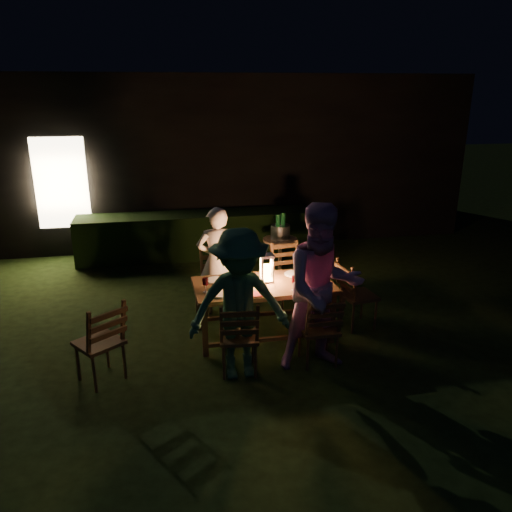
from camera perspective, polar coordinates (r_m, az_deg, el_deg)
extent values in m
plane|color=black|center=(5.93, 1.01, -11.14)|extent=(40.00, 40.00, 0.00)
cube|color=black|center=(11.36, -5.50, 11.80)|extent=(10.00, 4.00, 3.20)
cube|color=#FFE5B2|center=(9.54, -21.35, 7.77)|extent=(0.90, 0.06, 1.60)
cube|color=black|center=(9.16, -6.87, 2.41)|extent=(4.20, 0.70, 0.80)
cube|color=#553B1C|center=(6.06, 0.89, -3.41)|extent=(1.70, 0.88, 0.05)
cube|color=#553B1C|center=(5.78, -5.85, -8.60)|extent=(0.06, 0.06, 0.62)
cube|color=#553B1C|center=(6.40, -6.58, -5.81)|extent=(0.06, 0.06, 0.62)
cube|color=#553B1C|center=(6.11, 8.70, -7.14)|extent=(0.06, 0.06, 0.62)
cube|color=#553B1C|center=(6.70, 6.62, -4.65)|extent=(0.06, 0.06, 0.62)
cube|color=#553B1C|center=(5.42, -1.99, -9.23)|extent=(0.44, 0.43, 0.04)
cube|color=#553B1C|center=(5.14, -1.91, -7.60)|extent=(0.42, 0.17, 0.48)
cube|color=#553B1C|center=(5.63, 7.15, -8.27)|extent=(0.41, 0.39, 0.04)
cube|color=#553B1C|center=(5.37, 7.85, -6.64)|extent=(0.41, 0.14, 0.47)
cube|color=#553B1C|center=(6.75, -4.31, -3.15)|extent=(0.45, 0.43, 0.04)
cube|color=#553B1C|center=(6.83, -4.61, -0.42)|extent=(0.44, 0.16, 0.51)
cube|color=#553B1C|center=(6.95, 3.89, -2.64)|extent=(0.47, 0.46, 0.04)
cube|color=#553B1C|center=(7.02, 3.36, -0.13)|extent=(0.43, 0.20, 0.49)
cube|color=#553B1C|center=(6.53, 11.65, -4.46)|extent=(0.45, 0.47, 0.04)
cube|color=#553B1C|center=(6.35, 10.40, -2.48)|extent=(0.19, 0.43, 0.49)
cube|color=#553B1C|center=(5.51, -17.51, -9.42)|extent=(0.59, 0.58, 0.04)
cube|color=#553B1C|center=(5.24, -16.77, -7.50)|extent=(0.43, 0.37, 0.50)
imported|color=#F4DDD0|center=(6.71, -4.45, -0.57)|extent=(0.55, 0.37, 1.49)
imported|color=#C386BA|center=(5.35, 7.62, -3.70)|extent=(0.92, 0.72, 1.85)
imported|color=#326547|center=(5.18, -1.90, -5.63)|extent=(1.07, 0.64, 1.64)
cube|color=white|center=(6.10, 1.24, -2.83)|extent=(0.15, 0.15, 0.03)
cube|color=white|center=(5.99, 1.26, 0.02)|extent=(0.16, 0.16, 0.03)
cylinder|color=#FF9E3F|center=(6.06, 1.25, -1.82)|extent=(0.09, 0.09, 0.18)
cylinder|color=white|center=(6.15, -4.58, -2.75)|extent=(0.25, 0.25, 0.01)
cylinder|color=white|center=(5.75, -3.97, -4.33)|extent=(0.25, 0.25, 0.01)
cylinder|color=white|center=(6.35, 4.39, -2.05)|extent=(0.25, 0.25, 0.01)
cylinder|color=white|center=(5.96, 5.60, -3.51)|extent=(0.25, 0.25, 0.01)
cylinder|color=#0F471E|center=(5.95, -1.45, -2.11)|extent=(0.07, 0.07, 0.28)
cube|color=red|center=(5.72, 0.15, -4.40)|extent=(0.18, 0.14, 0.01)
cube|color=red|center=(5.92, 6.75, -3.73)|extent=(0.18, 0.14, 0.01)
cube|color=black|center=(5.67, -4.55, -4.72)|extent=(0.14, 0.07, 0.01)
cylinder|color=brown|center=(7.76, 2.78, 1.84)|extent=(0.54, 0.54, 0.04)
cylinder|color=brown|center=(7.87, 2.74, -0.61)|extent=(0.06, 0.06, 0.70)
cylinder|color=#A5A8AD|center=(7.72, 2.80, 2.77)|extent=(0.30, 0.30, 0.22)
cylinder|color=#0F471E|center=(7.66, 2.51, 3.03)|extent=(0.07, 0.07, 0.32)
cylinder|color=#0F471E|center=(7.76, 3.09, 3.22)|extent=(0.07, 0.07, 0.32)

